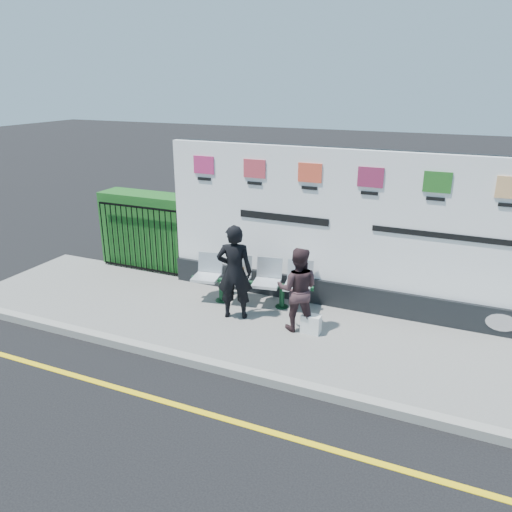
# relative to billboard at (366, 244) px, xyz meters

# --- Properties ---
(ground) EXTENTS (80.00, 80.00, 0.00)m
(ground) POSITION_rel_billboard_xyz_m (-0.50, -3.85, -1.42)
(ground) COLOR black
(pavement) EXTENTS (14.00, 3.00, 0.12)m
(pavement) POSITION_rel_billboard_xyz_m (-0.50, -1.35, -1.36)
(pavement) COLOR slate
(pavement) RESTS_ON ground
(kerb) EXTENTS (14.00, 0.18, 0.14)m
(kerb) POSITION_rel_billboard_xyz_m (-0.50, -2.85, -1.35)
(kerb) COLOR gray
(kerb) RESTS_ON ground
(yellow_line) EXTENTS (14.00, 0.10, 0.01)m
(yellow_line) POSITION_rel_billboard_xyz_m (-0.50, -3.85, -1.42)
(yellow_line) COLOR yellow
(yellow_line) RESTS_ON ground
(billboard) EXTENTS (8.00, 0.30, 3.00)m
(billboard) POSITION_rel_billboard_xyz_m (0.00, 0.00, 0.00)
(billboard) COLOR black
(billboard) RESTS_ON pavement
(hedge) EXTENTS (2.35, 0.70, 1.70)m
(hedge) POSITION_rel_billboard_xyz_m (-5.08, 0.45, -0.45)
(hedge) COLOR #1A551B
(hedge) RESTS_ON pavement
(railing) EXTENTS (2.05, 0.06, 1.54)m
(railing) POSITION_rel_billboard_xyz_m (-5.08, -0.00, -0.53)
(railing) COLOR black
(railing) RESTS_ON pavement
(bench) EXTENTS (2.39, 0.98, 0.50)m
(bench) POSITION_rel_billboard_xyz_m (-2.03, -0.64, -1.05)
(bench) COLOR silver
(bench) RESTS_ON pavement
(woman_left) EXTENTS (0.74, 0.61, 1.76)m
(woman_left) POSITION_rel_billboard_xyz_m (-2.08, -1.26, -0.42)
(woman_left) COLOR black
(woman_left) RESTS_ON pavement
(woman_right) EXTENTS (0.85, 0.74, 1.50)m
(woman_right) POSITION_rel_billboard_xyz_m (-0.88, -1.25, -0.55)
(woman_right) COLOR #352226
(woman_right) RESTS_ON pavement
(handbag_brown) EXTENTS (0.32, 0.19, 0.23)m
(handbag_brown) POSITION_rel_billboard_xyz_m (-2.32, -0.69, -0.69)
(handbag_brown) COLOR black
(handbag_brown) RESTS_ON bench
(carrier_bag_white) EXTENTS (0.33, 0.20, 0.33)m
(carrier_bag_white) POSITION_rel_billboard_xyz_m (-0.60, -1.30, -1.13)
(carrier_bag_white) COLOR silver
(carrier_bag_white) RESTS_ON pavement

